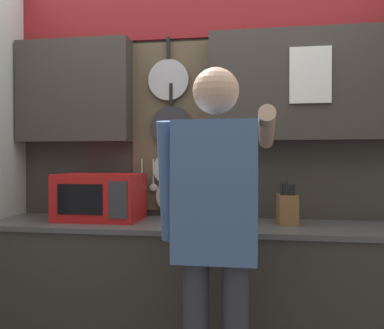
% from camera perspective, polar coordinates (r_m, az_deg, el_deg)
% --- Properties ---
extents(base_cabinet_counter, '(2.59, 0.60, 0.92)m').
position_cam_1_polar(base_cabinet_counter, '(2.72, 0.77, -17.58)').
color(base_cabinet_counter, '#38332D').
rests_on(base_cabinet_counter, ground_plane).
extents(back_wall_unit, '(3.16, 0.22, 2.50)m').
position_cam_1_polar(back_wall_unit, '(2.84, 1.98, 4.60)').
color(back_wall_unit, '#38332D').
rests_on(back_wall_unit, ground_plane).
extents(microwave, '(0.52, 0.36, 0.30)m').
position_cam_1_polar(microwave, '(2.80, -12.18, -4.24)').
color(microwave, red).
rests_on(microwave, base_cabinet_counter).
extents(knife_block, '(0.13, 0.16, 0.26)m').
position_cam_1_polar(knife_block, '(2.61, 12.59, -5.81)').
color(knife_block, brown).
rests_on(knife_block, base_cabinet_counter).
extents(utensil_crock, '(0.13, 0.13, 0.33)m').
position_cam_1_polar(utensil_crock, '(2.62, 4.22, -5.93)').
color(utensil_crock, white).
rests_on(utensil_crock, base_cabinet_counter).
extents(person, '(0.54, 0.67, 1.73)m').
position_cam_1_polar(person, '(1.98, 3.21, -7.38)').
color(person, '#383842').
rests_on(person, ground_plane).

